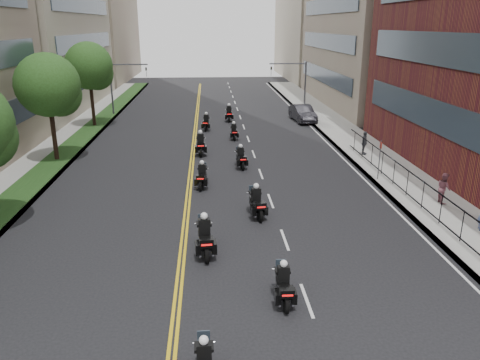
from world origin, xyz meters
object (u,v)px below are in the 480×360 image
(motorcycle_4, at_px, (202,177))
(motorcycle_9, at_px, (229,114))
(parked_sedan, at_px, (303,113))
(motorcycle_1, at_px, (284,286))
(motorcycle_2, at_px, (205,238))
(pedestrian_b, at_px, (444,188))
(pedestrian_c, at_px, (364,143))
(motorcycle_8, at_px, (206,123))
(motorcycle_3, at_px, (257,204))
(motorcycle_7, at_px, (234,132))
(motorcycle_6, at_px, (201,145))
(motorcycle_5, at_px, (241,158))

(motorcycle_4, bearing_deg, motorcycle_9, 88.54)
(parked_sedan, bearing_deg, motorcycle_1, -107.43)
(motorcycle_2, distance_m, motorcycle_4, 8.80)
(pedestrian_b, relative_size, pedestrian_c, 0.96)
(motorcycle_8, bearing_deg, motorcycle_3, -77.45)
(motorcycle_2, distance_m, pedestrian_b, 13.86)
(motorcycle_1, bearing_deg, motorcycle_8, 95.90)
(motorcycle_1, xyz_separation_m, motorcycle_2, (-2.80, 3.85, 0.11))
(motorcycle_2, height_order, motorcycle_4, motorcycle_2)
(motorcycle_7, xyz_separation_m, pedestrian_b, (10.54, -16.25, 0.38))
(motorcycle_8, bearing_deg, pedestrian_c, -34.81)
(motorcycle_7, relative_size, motorcycle_8, 0.92)
(motorcycle_9, bearing_deg, parked_sedan, -3.91)
(motorcycle_3, distance_m, pedestrian_c, 14.31)
(motorcycle_3, bearing_deg, motorcycle_2, -131.24)
(pedestrian_c, bearing_deg, motorcycle_4, 146.78)
(motorcycle_3, height_order, motorcycle_6, motorcycle_6)
(motorcycle_8, distance_m, motorcycle_9, 4.78)
(motorcycle_7, relative_size, pedestrian_b, 1.24)
(motorcycle_2, bearing_deg, pedestrian_b, 16.10)
(motorcycle_8, xyz_separation_m, pedestrian_c, (11.79, -10.00, 0.36))
(motorcycle_1, distance_m, pedestrian_c, 20.89)
(motorcycle_8, relative_size, pedestrian_c, 1.30)
(motorcycle_1, bearing_deg, parked_sedan, 78.14)
(motorcycle_6, xyz_separation_m, motorcycle_8, (0.42, 8.65, -0.08))
(motorcycle_2, distance_m, motorcycle_3, 4.81)
(pedestrian_c, bearing_deg, motorcycle_5, 133.16)
(motorcycle_7, bearing_deg, motorcycle_2, -98.10)
(motorcycle_6, height_order, motorcycle_7, motorcycle_6)
(motorcycle_5, bearing_deg, parked_sedan, 58.83)
(motorcycle_8, bearing_deg, pedestrian_b, -51.77)
(motorcycle_4, relative_size, motorcycle_9, 0.93)
(parked_sedan, bearing_deg, pedestrian_b, -87.64)
(motorcycle_8, height_order, pedestrian_c, pedestrian_c)
(parked_sedan, height_order, pedestrian_c, pedestrian_c)
(motorcycle_5, xyz_separation_m, motorcycle_9, (-0.06, 16.44, 0.06))
(motorcycle_4, bearing_deg, pedestrian_b, -10.75)
(motorcycle_3, bearing_deg, motorcycle_6, 95.83)
(motorcycle_2, relative_size, motorcycle_8, 1.11)
(motorcycle_2, bearing_deg, motorcycle_3, 52.10)
(motorcycle_1, height_order, motorcycle_9, motorcycle_9)
(motorcycle_5, height_order, motorcycle_6, motorcycle_6)
(motorcycle_2, distance_m, pedestrian_c, 19.09)
(motorcycle_1, distance_m, motorcycle_3, 7.87)
(motorcycle_6, bearing_deg, parked_sedan, 48.12)
(motorcycle_1, height_order, motorcycle_6, motorcycle_6)
(pedestrian_b, bearing_deg, motorcycle_1, 133.31)
(motorcycle_4, height_order, motorcycle_6, motorcycle_6)
(motorcycle_1, relative_size, motorcycle_9, 0.88)
(motorcycle_1, xyz_separation_m, pedestrian_c, (9.04, 18.83, 0.40))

